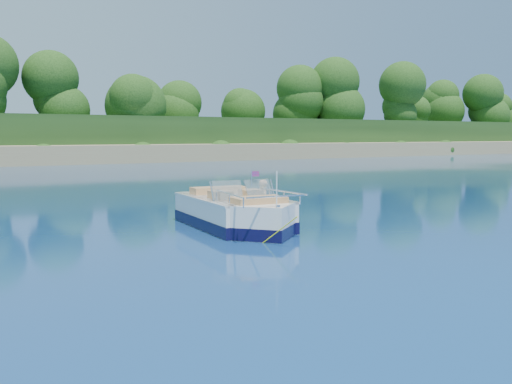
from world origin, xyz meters
TOP-DOWN VIEW (x-y plane):
  - ground at (0.00, 0.00)m, footprint 160.00×160.00m
  - treeline at (0.04, 41.01)m, footprint 150.00×7.12m
  - motorboat at (-1.64, 1.32)m, footprint 2.15×5.28m
  - tow_tube at (0.18, 2.90)m, footprint 1.71×1.71m
  - boy at (0.10, 3.00)m, footprint 0.44×0.79m

SIDE VIEW (x-z plane):
  - ground at x=0.00m, z-range 0.00..0.00m
  - boy at x=0.10m, z-range -0.74..0.74m
  - tow_tube at x=0.18m, z-range -0.09..0.30m
  - motorboat at x=-1.64m, z-range -0.54..1.22m
  - treeline at x=0.04m, z-range 1.45..9.64m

